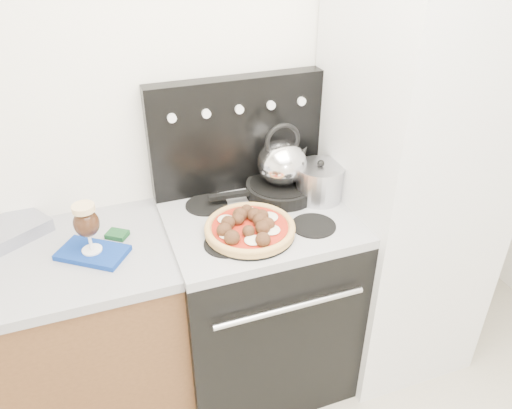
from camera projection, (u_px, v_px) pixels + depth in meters
name	position (u px, v px, depth m)	size (l,w,h in m)	color
room_shell	(357.00, 295.00, 1.16)	(3.52, 3.01, 2.52)	#C0B59E
stove_body	(258.00, 302.00, 2.31)	(0.76, 0.65, 0.88)	black
cooktop	(258.00, 219.00, 2.07)	(0.76, 0.65, 0.04)	#ADADB2
backguard	(236.00, 134.00, 2.15)	(0.76, 0.08, 0.50)	black
fridge	(407.00, 184.00, 2.23)	(0.64, 0.68, 1.90)	silver
foil_sheet	(10.00, 231.00, 1.95)	(0.27, 0.20, 0.05)	silver
oven_mitt	(93.00, 253.00, 1.86)	(0.25, 0.14, 0.02)	navy
beer_glass	(87.00, 228.00, 1.80)	(0.09, 0.09, 0.20)	black
pizza_pan	(250.00, 233.00, 1.94)	(0.35, 0.35, 0.01)	black
pizza	(250.00, 226.00, 1.93)	(0.35, 0.35, 0.05)	#CB9349
skillet	(281.00, 189.00, 2.19)	(0.31, 0.31, 0.06)	black
tea_kettle	(282.00, 159.00, 2.12)	(0.21, 0.21, 0.23)	#B5B5CD
stock_pot	(319.00, 183.00, 2.14)	(0.20, 0.20, 0.15)	#B1B2B9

